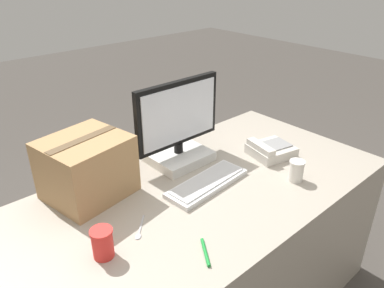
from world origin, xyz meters
name	(u,v)px	position (x,y,z in m)	size (l,w,h in m)	color
office_desk	(197,255)	(0.00, 0.00, 0.37)	(1.80, 0.90, 0.75)	#A89E8E
monitor	(178,132)	(0.11, 0.26, 0.91)	(0.47, 0.25, 0.41)	white
keyboard	(207,183)	(0.06, 0.00, 0.76)	(0.42, 0.18, 0.03)	silver
desk_phone	(270,150)	(0.50, -0.01, 0.78)	(0.24, 0.22, 0.08)	beige
paper_cup_left	(103,243)	(-0.51, -0.08, 0.80)	(0.08, 0.08, 0.11)	red
paper_cup_right	(296,171)	(0.39, -0.24, 0.80)	(0.07, 0.07, 0.10)	white
spoon	(140,231)	(-0.34, -0.05, 0.75)	(0.11, 0.11, 0.00)	#B2B2B7
cardboard_box	(87,167)	(-0.36, 0.29, 0.88)	(0.37, 0.34, 0.26)	tan
pen_marker	(205,252)	(-0.24, -0.30, 0.75)	(0.08, 0.12, 0.01)	#198C33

